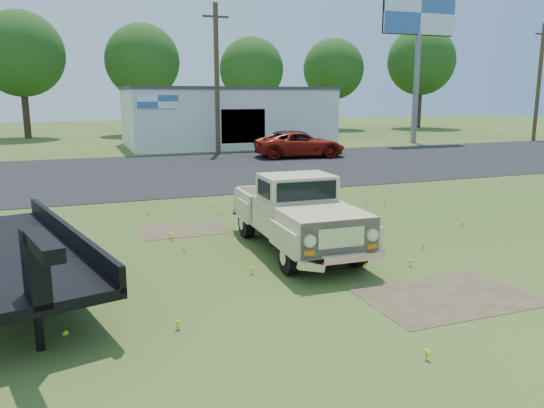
{
  "coord_description": "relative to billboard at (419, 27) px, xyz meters",
  "views": [
    {
      "loc": [
        -4.66,
        -10.33,
        3.57
      ],
      "look_at": [
        -0.36,
        1.0,
        1.08
      ],
      "focal_mm": 35.0,
      "sensor_mm": 36.0,
      "label": 1
    }
  ],
  "objects": [
    {
      "name": "flatbed_trailer",
      "position": [
        -25.89,
        -24.15,
        -7.61
      ],
      "size": [
        3.83,
        7.13,
        1.85
      ],
      "primitive_type": null,
      "rotation": [
        0.0,
        0.0,
        0.24
      ],
      "color": "black",
      "rests_on": "ground"
    },
    {
      "name": "red_pickup",
      "position": [
        -12.09,
        -5.88,
        -7.8
      ],
      "size": [
        5.51,
        3.0,
        1.46
      ],
      "primitive_type": "imported",
      "rotation": [
        0.0,
        0.0,
        1.46
      ],
      "color": "maroon",
      "rests_on": "ground"
    },
    {
      "name": "treeline_c",
      "position": [
        -28.0,
        15.46,
        -1.6
      ],
      "size": [
        7.04,
        7.04,
        10.47
      ],
      "color": "#3C291B",
      "rests_on": "ground"
    },
    {
      "name": "vintage_pickup_truck",
      "position": [
        -19.88,
        -23.38,
        -7.63
      ],
      "size": [
        2.06,
        5.02,
        1.8
      ],
      "primitive_type": null,
      "rotation": [
        0.0,
        0.0,
        -0.03
      ],
      "color": "#CCBA88",
      "rests_on": "ground"
    },
    {
      "name": "commercial_building",
      "position": [
        -14.0,
        2.95,
        -6.44
      ],
      "size": [
        14.2,
        8.2,
        4.15
      ],
      "color": "silver",
      "rests_on": "ground"
    },
    {
      "name": "dirt_patch_b",
      "position": [
        -22.0,
        -20.54,
        -8.54
      ],
      "size": [
        2.2,
        1.6,
        0.01
      ],
      "primitive_type": "cube",
      "color": "#4E3929",
      "rests_on": "ground"
    },
    {
      "name": "billboard",
      "position": [
        0.0,
        0.0,
        0.0
      ],
      "size": [
        6.1,
        0.45,
        11.05
      ],
      "color": "slate",
      "rests_on": "ground"
    },
    {
      "name": "treeline_f",
      "position": [
        2.0,
        17.46,
        -2.24
      ],
      "size": [
        6.4,
        6.4,
        9.52
      ],
      "color": "#3C291B",
      "rests_on": "ground"
    },
    {
      "name": "asphalt_lot",
      "position": [
        -20.0,
        -9.04,
        -8.54
      ],
      "size": [
        90.0,
        14.0,
        0.02
      ],
      "primitive_type": "cube",
      "color": "black",
      "rests_on": "ground"
    },
    {
      "name": "utility_pole_mid",
      "position": [
        -16.0,
        -2.04,
        -3.93
      ],
      "size": [
        1.6,
        0.3,
        9.0
      ],
      "color": "#3E2B1D",
      "rests_on": "ground"
    },
    {
      "name": "ground",
      "position": [
        -20.0,
        -24.04,
        -8.54
      ],
      "size": [
        140.0,
        140.0,
        0.0
      ],
      "primitive_type": "plane",
      "color": "#394F19",
      "rests_on": "ground"
    },
    {
      "name": "treeline_d",
      "position": [
        -18.0,
        16.46,
        -1.92
      ],
      "size": [
        6.72,
        6.72,
        10.0
      ],
      "color": "#3C291B",
      "rests_on": "ground"
    },
    {
      "name": "utility_pole_east",
      "position": [
        10.0,
        -2.04,
        -3.93
      ],
      "size": [
        1.6,
        0.3,
        9.0
      ],
      "color": "#3E2B1D",
      "rests_on": "ground"
    },
    {
      "name": "dark_sedan",
      "position": [
        -11.86,
        -4.72,
        -7.74
      ],
      "size": [
        4.76,
        2.16,
        1.58
      ],
      "primitive_type": "imported",
      "rotation": [
        0.0,
        0.0,
        1.63
      ],
      "color": "black",
      "rests_on": "ground"
    },
    {
      "name": "treeline_e",
      "position": [
        -8.0,
        14.96,
        -2.55
      ],
      "size": [
        6.08,
        6.08,
        9.04
      ],
      "color": "#3C291B",
      "rests_on": "ground"
    },
    {
      "name": "dirt_patch_a",
      "position": [
        -18.5,
        -27.04,
        -8.54
      ],
      "size": [
        3.0,
        2.0,
        0.01
      ],
      "primitive_type": "cube",
      "color": "#4E3929",
      "rests_on": "ground"
    },
    {
      "name": "treeline_g",
      "position": [
        12.0,
        15.96,
        -1.29
      ],
      "size": [
        7.36,
        7.36,
        10.95
      ],
      "color": "#3C291B",
      "rests_on": "ground"
    }
  ]
}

